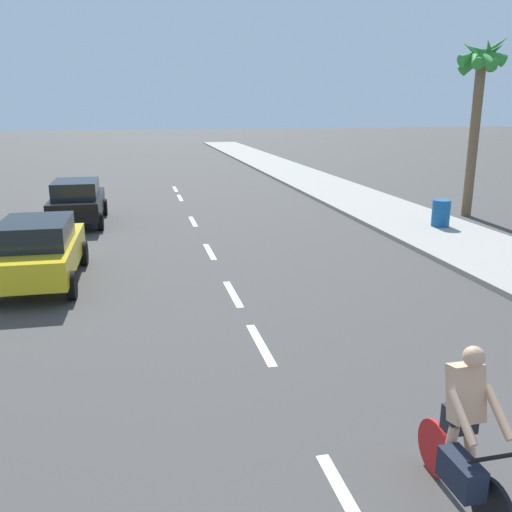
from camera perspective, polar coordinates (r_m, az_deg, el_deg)
ground_plane at (r=20.90m, az=-6.76°, el=3.93°), size 160.00×160.00×0.00m
sidewalk_strip at (r=24.74m, az=10.74°, el=5.71°), size 3.60×80.00×0.14m
lane_stripe_1 at (r=6.48m, az=9.74°, el=-24.26°), size 0.16×1.80×0.01m
lane_stripe_2 at (r=9.90m, az=0.49°, el=-9.16°), size 0.16×1.80×0.01m
lane_stripe_3 at (r=12.43m, az=-2.42°, el=-3.95°), size 0.16×1.80×0.01m
lane_stripe_4 at (r=16.03m, az=-4.85°, el=0.47°), size 0.16×1.80×0.01m
lane_stripe_5 at (r=20.29m, az=-6.57°, el=3.60°), size 0.16×1.80×0.01m
lane_stripe_6 at (r=25.64m, az=-7.91°, el=6.02°), size 0.16×1.80×0.01m
lane_stripe_7 at (r=28.42m, az=-8.41°, el=6.91°), size 0.16×1.80×0.01m
cyclist at (r=6.28m, az=20.80°, el=-17.29°), size 0.62×1.71×1.82m
parked_car_yellow at (r=13.91m, az=-21.67°, el=0.65°), size 1.94×4.07×1.57m
parked_car_black at (r=20.67m, az=-18.11°, el=5.50°), size 1.89×4.02×1.57m
palm_tree_mid at (r=22.39m, az=22.32°, el=16.93°), size 1.71×1.90×6.68m
trash_bin_far at (r=19.66m, az=18.68°, el=4.25°), size 0.60×0.60×0.90m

